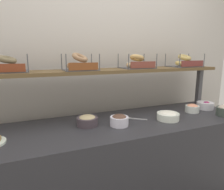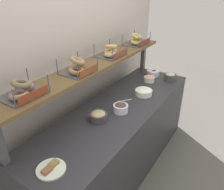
{
  "view_description": "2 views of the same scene",
  "coord_description": "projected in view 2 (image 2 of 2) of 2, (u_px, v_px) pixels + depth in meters",
  "views": [
    {
      "loc": [
        -0.7,
        -1.47,
        1.43
      ],
      "look_at": [
        -0.08,
        0.04,
        1.08
      ],
      "focal_mm": 32.35,
      "sensor_mm": 36.0,
      "label": 1
    },
    {
      "loc": [
        -1.7,
        -1.03,
        2.03
      ],
      "look_at": [
        -0.06,
        0.03,
        1.01
      ],
      "focal_mm": 36.06,
      "sensor_mm": 36.0,
      "label": 2
    }
  ],
  "objects": [
    {
      "name": "bagel_basket_sesame",
      "position": [
        136.0,
        41.0,
        2.86
      ],
      "size": [
        0.33,
        0.25,
        0.14
      ],
      "color": "#4C4C51",
      "rests_on": "upper_shelf"
    },
    {
      "name": "bowl_chocolate_spread",
      "position": [
        121.0,
        108.0,
        2.22
      ],
      "size": [
        0.15,
        0.15,
        0.09
      ],
      "color": "white",
      "rests_on": "deli_counter"
    },
    {
      "name": "serving_plate_white",
      "position": [
        51.0,
        169.0,
        1.56
      ],
      "size": [
        0.21,
        0.21,
        0.04
      ],
      "color": "white",
      "rests_on": "deli_counter"
    },
    {
      "name": "bowl_beet_salad",
      "position": [
        153.0,
        73.0,
        3.06
      ],
      "size": [
        0.17,
        0.17,
        0.08
      ],
      "color": "silver",
      "rests_on": "deli_counter"
    },
    {
      "name": "bowl_cream_cheese",
      "position": [
        144.0,
        92.0,
        2.55
      ],
      "size": [
        0.19,
        0.19,
        0.08
      ],
      "color": "white",
      "rests_on": "deli_counter"
    },
    {
      "name": "deli_counter",
      "position": [
        118.0,
        140.0,
        2.51
      ],
      "size": [
        2.34,
        0.7,
        0.85
      ],
      "primitive_type": "cube",
      "color": "#2D2D33",
      "rests_on": "ground_plane"
    },
    {
      "name": "bowl_hummus",
      "position": [
        98.0,
        116.0,
        2.09
      ],
      "size": [
        0.17,
        0.17,
        0.09
      ],
      "color": "#463B44",
      "rests_on": "deli_counter"
    },
    {
      "name": "ground_plane",
      "position": [
        117.0,
        168.0,
        2.71
      ],
      "size": [
        8.0,
        8.0,
        0.0
      ],
      "primitive_type": "plane",
      "color": "#595651"
    },
    {
      "name": "bagel_basket_poppy",
      "position": [
        22.0,
        90.0,
        1.6
      ],
      "size": [
        0.3,
        0.26,
        0.14
      ],
      "color": "#4C4C51",
      "rests_on": "upper_shelf"
    },
    {
      "name": "back_wall",
      "position": [
        75.0,
        65.0,
        2.42
      ],
      "size": [
        3.54,
        0.06,
        2.4
      ],
      "primitive_type": "cube",
      "color": "beige",
      "rests_on": "ground_plane"
    },
    {
      "name": "bowl_lox_spread",
      "position": [
        149.0,
        79.0,
        2.87
      ],
      "size": [
        0.13,
        0.13,
        0.08
      ],
      "color": "silver",
      "rests_on": "deli_counter"
    },
    {
      "name": "bagel_basket_plain",
      "position": [
        111.0,
        52.0,
        2.43
      ],
      "size": [
        0.31,
        0.26,
        0.14
      ],
      "color": "#4C4C51",
      "rests_on": "upper_shelf"
    },
    {
      "name": "bowl_tuna_salad",
      "position": [
        170.0,
        76.0,
        2.91
      ],
      "size": [
        0.15,
        0.15,
        0.1
      ],
      "color": "#3D4840",
      "rests_on": "deli_counter"
    },
    {
      "name": "serving_spoon_near_plate",
      "position": [
        122.0,
        101.0,
        2.42
      ],
      "size": [
        0.15,
        0.12,
        0.01
      ],
      "color": "#B7B7BC",
      "rests_on": "deli_counter"
    },
    {
      "name": "shelf_riser_right",
      "position": [
        143.0,
        56.0,
        3.17
      ],
      "size": [
        0.05,
        0.05,
        0.4
      ],
      "primitive_type": "cube",
      "color": "#4C4C51",
      "rests_on": "deli_counter"
    },
    {
      "name": "upper_shelf",
      "position": [
        96.0,
        64.0,
        2.25
      ],
      "size": [
        2.3,
        0.32,
        0.03
      ],
      "primitive_type": "cube",
      "color": "brown",
      "rests_on": "shelf_riser_left"
    },
    {
      "name": "bagel_basket_everything",
      "position": [
        78.0,
        67.0,
        1.99
      ],
      "size": [
        0.29,
        0.26,
        0.16
      ],
      "color": "#4C4C51",
      "rests_on": "upper_shelf"
    }
  ]
}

